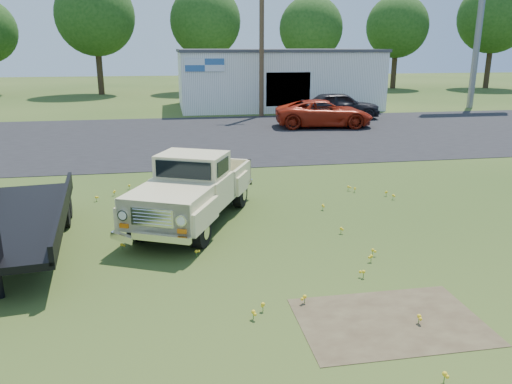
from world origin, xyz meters
TOP-DOWN VIEW (x-y plane):
  - ground at (0.00, 0.00)m, footprint 140.00×140.00m
  - asphalt_lot at (0.00, 15.00)m, footprint 90.00×14.00m
  - dirt_patch_a at (1.50, -3.00)m, footprint 3.00×2.00m
  - dirt_patch_b at (-2.00, 3.50)m, footprint 2.20×1.60m
  - commercial_building at (6.00, 26.99)m, footprint 14.20×8.20m
  - utility_pole_mid at (4.00, 22.00)m, footprint 1.60×0.30m
  - treeline_c at (-8.00, 39.50)m, footprint 7.04×7.04m
  - treeline_d at (2.00, 40.50)m, footprint 6.72×6.72m
  - treeline_e at (12.00, 39.00)m, footprint 6.08×6.08m
  - treeline_f at (22.00, 41.50)m, footprint 6.40×6.40m
  - treeline_g at (32.00, 40.00)m, footprint 7.36×7.36m
  - vintage_pickup_truck at (-1.40, 2.41)m, footprint 3.85×5.34m
  - flatbed_trailer at (-5.30, 1.25)m, footprint 2.68×6.23m
  - red_pickup at (6.60, 16.98)m, footprint 5.61×3.08m
  - dark_sedan at (8.54, 19.90)m, footprint 4.92×2.17m

SIDE VIEW (x-z plane):
  - ground at x=0.00m, z-range 0.00..0.00m
  - asphalt_lot at x=0.00m, z-range -0.01..0.01m
  - dirt_patch_a at x=1.50m, z-range -0.01..0.01m
  - dirt_patch_b at x=-2.00m, z-range -0.01..0.01m
  - red_pickup at x=6.60m, z-range 0.00..1.49m
  - flatbed_trailer at x=-5.30m, z-range 0.00..1.65m
  - dark_sedan at x=8.54m, z-range 0.00..1.65m
  - vintage_pickup_truck at x=-1.40m, z-range 0.00..1.81m
  - commercial_building at x=6.00m, z-range 0.03..4.18m
  - utility_pole_mid at x=4.00m, z-range 0.10..9.10m
  - treeline_e at x=12.00m, z-range 1.46..10.51m
  - treeline_f at x=22.00m, z-range 1.54..11.06m
  - treeline_d at x=2.00m, z-range 1.62..11.62m
  - treeline_c at x=-8.00m, z-range 1.70..12.17m
  - treeline_g at x=32.00m, z-range 1.78..12.73m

